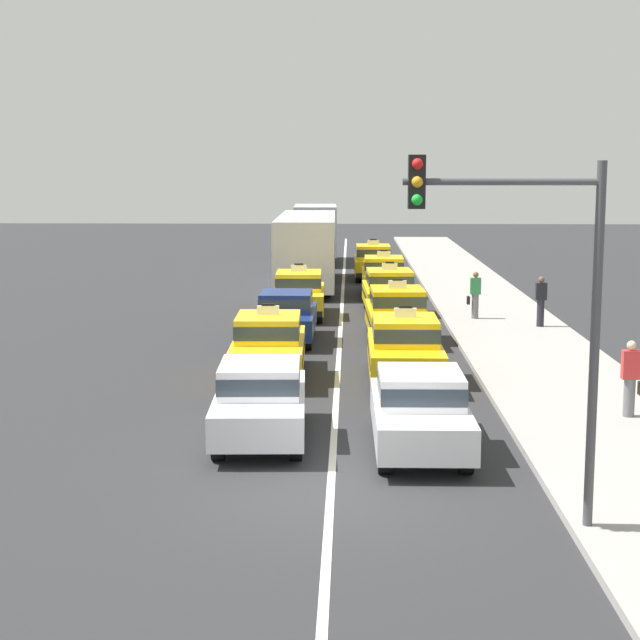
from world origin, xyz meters
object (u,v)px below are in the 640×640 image
object	(u,v)px
sedan_left_nearest	(260,398)
taxi_right_second	(405,347)
box_truck_left_sixth	(315,232)
taxi_right_fourth	(389,291)
traffic_light_pole	(530,279)
pedestrian_mid_block	(475,295)
sedan_right_nearest	(420,408)
taxi_left_fourth	(299,293)
bus_left_fifth	(307,247)
taxi_left_second	(269,345)
pedestrian_near_crosswalk	(631,379)
taxi_right_fifth	(384,275)
sedan_left_third	(286,315)
taxi_right_sixth	(373,261)
taxi_right_third	(397,313)
pedestrian_by_storefront	(541,301)

from	to	relation	value
sedan_left_nearest	taxi_right_second	world-z (taller)	taxi_right_second
box_truck_left_sixth	taxi_right_fourth	bearing A→B (deg)	-80.26
taxi_right_fourth	traffic_light_pole	world-z (taller)	traffic_light_pole
pedestrian_mid_block	sedan_right_nearest	bearing A→B (deg)	-100.56
box_truck_left_sixth	sedan_right_nearest	bearing A→B (deg)	-85.04
taxi_left_fourth	bus_left_fifth	distance (m)	9.34
taxi_left_second	taxi_right_fourth	size ratio (longest dim) A/B	1.00
sedan_right_nearest	pedestrian_near_crosswalk	xyz separation A→B (m)	(4.61, 2.29, 0.12)
taxi_right_second	taxi_right_fifth	bearing A→B (deg)	89.92
box_truck_left_sixth	taxi_right_second	xyz separation A→B (m)	(3.35, -31.62, -0.90)
sedan_left_third	pedestrian_near_crosswalk	world-z (taller)	pedestrian_near_crosswalk
sedan_left_nearest	taxi_right_sixth	bearing A→B (deg)	84.34
sedan_left_nearest	box_truck_left_sixth	distance (m)	37.27
taxi_left_fourth	pedestrian_mid_block	xyz separation A→B (m)	(6.21, -1.19, 0.09)
taxi_left_fourth	taxi_right_sixth	bearing A→B (deg)	76.65
box_truck_left_sixth	sedan_left_third	bearing A→B (deg)	-90.03
taxi_left_fourth	pedestrian_mid_block	distance (m)	6.32
box_truck_left_sixth	sedan_right_nearest	distance (m)	38.14
taxi_left_fourth	pedestrian_mid_block	bearing A→B (deg)	-10.85
sedan_left_third	taxi_right_third	size ratio (longest dim) A/B	0.93
sedan_right_nearest	traffic_light_pole	bearing A→B (deg)	-74.22
sedan_left_third	taxi_right_sixth	distance (m)	18.03
sedan_right_nearest	traffic_light_pole	distance (m)	5.42
taxi_left_fourth	taxi_right_fourth	distance (m)	3.38
bus_left_fifth	taxi_right_second	world-z (taller)	bus_left_fifth
taxi_left_fourth	box_truck_left_sixth	xyz separation A→B (m)	(-0.11, 20.60, 0.90)
sedan_left_third	sedan_right_nearest	size ratio (longest dim) A/B	1.00
taxi_right_third	traffic_light_pole	size ratio (longest dim) A/B	0.83
taxi_right_second	bus_left_fifth	bearing A→B (deg)	99.34
taxi_right_fourth	taxi_right_fifth	distance (m)	5.35
taxi_right_sixth	traffic_light_pole	bearing A→B (deg)	-87.56
taxi_left_fourth	taxi_right_sixth	distance (m)	12.82
taxi_left_fourth	taxi_right_second	bearing A→B (deg)	-73.61
pedestrian_near_crosswalk	sedan_right_nearest	bearing A→B (deg)	-153.55
bus_left_fifth	sedan_right_nearest	distance (m)	26.89
bus_left_fifth	pedestrian_near_crosswalk	world-z (taller)	bus_left_fifth
sedan_right_nearest	taxi_right_sixth	world-z (taller)	taxi_right_sixth
taxi_right_fifth	sedan_left_third	bearing A→B (deg)	-106.55
taxi_right_second	traffic_light_pole	distance (m)	11.19
sedan_left_nearest	pedestrian_mid_block	distance (m)	16.63
taxi_left_fourth	sedan_left_third	bearing A→B (deg)	-91.36
taxi_left_second	taxi_right_fifth	xyz separation A→B (m)	(3.50, 16.81, 0.00)
taxi_right_third	taxi_right_fourth	bearing A→B (deg)	90.25
taxi_left_fourth	taxi_right_fifth	size ratio (longest dim) A/B	1.00
sedan_left_nearest	pedestrian_near_crosswalk	size ratio (longest dim) A/B	2.67
sedan_left_nearest	pedestrian_by_storefront	distance (m)	15.96
pedestrian_near_crosswalk	taxi_right_third	bearing A→B (deg)	113.69
taxi_right_second	traffic_light_pole	size ratio (longest dim) A/B	0.82
taxi_left_second	taxi_right_second	xyz separation A→B (m)	(3.48, -0.31, 0.00)
sedan_left_nearest	sedan_right_nearest	size ratio (longest dim) A/B	1.01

